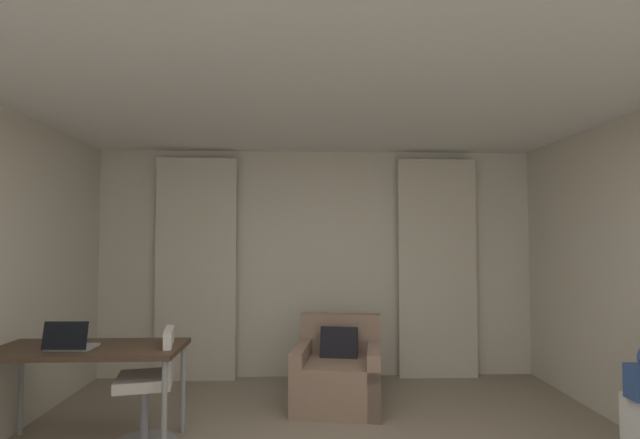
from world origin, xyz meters
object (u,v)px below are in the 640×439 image
(laptop, at_px, (70,343))
(desk_chair, at_px, (150,394))
(armchair, at_px, (338,375))
(desk, at_px, (89,355))

(laptop, bearing_deg, desk_chair, 8.56)
(armchair, distance_m, desk, 2.18)
(armchair, xyz_separation_m, desk, (-1.97, -0.84, 0.41))
(desk, relative_size, desk_chair, 1.59)
(desk, distance_m, desk_chair, 0.56)
(desk_chair, relative_size, laptop, 2.70)
(armchair, relative_size, laptop, 2.82)
(armchair, xyz_separation_m, laptop, (-2.06, -0.93, 0.52))
(armchair, bearing_deg, laptop, -155.74)
(armchair, bearing_deg, desk_chair, -150.57)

